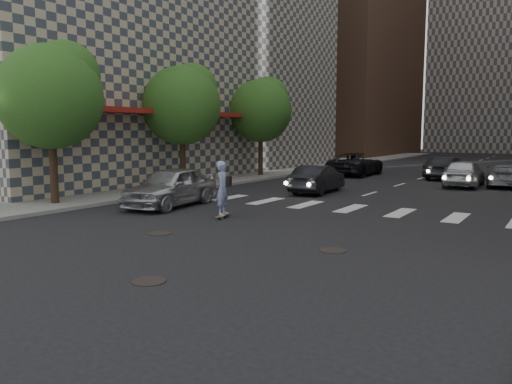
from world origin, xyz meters
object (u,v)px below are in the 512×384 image
traffic_car_e (446,168)px  skateboarder (223,188)px  traffic_car_b (508,175)px  tree_a (54,92)px  traffic_car_c (356,164)px  tree_c (262,108)px  tree_b (184,102)px  silver_sedan (171,187)px  traffic_car_a (318,179)px  traffic_car_d (464,173)px

traffic_car_e → skateboarder: bearing=85.5°
traffic_car_b → traffic_car_e: 4.83m
tree_a → traffic_car_c: size_ratio=1.17×
tree_c → traffic_car_e: bearing=23.9°
tree_b → traffic_car_e: 17.35m
tree_b → skateboarder: 10.54m
silver_sedan → traffic_car_b: silver_sedan is taller
traffic_car_b → tree_c: bearing=9.5°
traffic_car_a → traffic_car_b: 11.27m
tree_c → traffic_car_a: (7.08, -6.14, -3.95)m
tree_b → tree_c: same height
tree_c → traffic_car_c: size_ratio=1.17×
traffic_car_a → traffic_car_d: bearing=-133.5°
tree_a → traffic_car_d: bearing=52.9°
traffic_car_b → traffic_car_e: (-3.90, 2.86, 0.07)m
tree_c → traffic_car_b: bearing=7.7°
tree_b → tree_a: bearing=-90.0°
traffic_car_d → traffic_car_e: 4.38m
tree_a → skateboarder: 8.34m
tree_b → traffic_car_e: size_ratio=1.51×
tree_c → skateboarder: bearing=-63.1°
tree_c → traffic_car_a: 10.17m
traffic_car_e → traffic_car_a: bearing=76.5°
traffic_car_a → traffic_car_c: size_ratio=0.75×
tree_b → traffic_car_c: 14.10m
traffic_car_a → tree_a: bearing=49.9°
tree_a → traffic_car_a: tree_a is taller
skateboarder → silver_sedan: size_ratio=0.42×
tree_a → tree_b: 8.00m
tree_b → skateboarder: bearing=-41.7°
tree_c → skateboarder: tree_c is taller
tree_c → silver_sedan: size_ratio=1.37×
tree_a → traffic_car_e: size_ratio=1.51×
skateboarder → traffic_car_d: bearing=53.7°
tree_a → silver_sedan: tree_a is taller
traffic_car_c → traffic_car_d: traffic_car_c is taller
skateboarder → traffic_car_b: skateboarder is taller
tree_b → traffic_car_b: (14.87, 10.01, -4.00)m
tree_b → traffic_car_d: size_ratio=1.44×
tree_c → silver_sedan: bearing=-73.7°
traffic_car_c → traffic_car_b: bearing=164.2°
traffic_car_a → traffic_car_c: (-2.15, 10.77, 0.09)m
silver_sedan → traffic_car_e: bearing=62.5°
skateboarder → traffic_car_b: size_ratio=0.45×
tree_c → traffic_car_e: size_ratio=1.51×
traffic_car_a → traffic_car_d: size_ratio=0.92×
silver_sedan → traffic_car_e: silver_sedan is taller
traffic_car_c → traffic_car_d: bearing=153.3°
tree_b → traffic_car_c: bearing=68.7°
traffic_car_e → silver_sedan: bearing=75.0°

